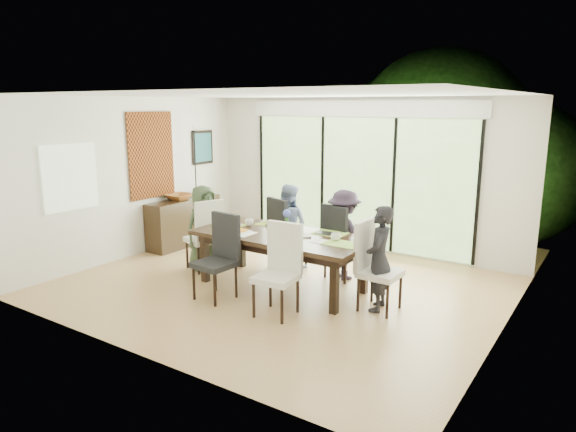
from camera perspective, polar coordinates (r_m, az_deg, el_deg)
The scene contains 62 objects.
floor at distance 7.46m, azimuth -1.07°, elevation -7.90°, with size 6.00×5.00×0.01m, color #996B3D.
ceiling at distance 7.00m, azimuth -1.16°, elevation 13.38°, with size 6.00×5.00×0.01m, color white.
wall_back at distance 9.26m, azimuth 7.79°, elevation 4.61°, with size 6.00×0.02×2.70m, color silver.
wall_front at distance 5.29m, azimuth -16.80°, elevation -1.61°, with size 6.00×0.02×2.70m, color beige.
wall_left at distance 9.14m, azimuth -16.86°, elevation 4.09°, with size 0.02×5.00×2.70m, color silver.
wall_right at distance 5.97m, azimuth 23.40°, elevation -0.56°, with size 0.02×5.00×2.70m, color beige.
glass_doors at distance 9.25m, azimuth 7.65°, elevation 3.66°, with size 4.20×0.02×2.30m, color #598C3F.
blinds_header at distance 9.13m, azimuth 7.86°, elevation 11.74°, with size 4.40×0.06×0.28m, color white.
mullion_a at distance 10.32m, azimuth -2.93°, elevation 4.65°, with size 0.05×0.04×2.30m, color black.
mullion_b at distance 9.56m, azimuth 3.85°, elevation 4.02°, with size 0.05×0.04×2.30m, color black.
mullion_c at distance 8.96m, azimuth 11.65°, elevation 3.24°, with size 0.05×0.04×2.30m, color black.
mullion_d at distance 8.54m, azimuth 20.38°, elevation 2.28°, with size 0.05×0.04×2.30m, color black.
side_window at distance 8.39m, azimuth -23.05°, elevation 3.98°, with size 0.02×0.90×1.00m, color #8CAD7F.
deck at distance 10.33m, azimuth 9.73°, elevation -2.59°, with size 6.00×1.80×0.10m, color brown.
rail_top at distance 10.92m, azimuth 11.55°, elevation 1.38°, with size 6.00×0.08×0.06m, color brown.
foliage_left at distance 12.44m, azimuth 5.76°, elevation 7.03°, with size 3.20×3.20×3.20m, color #14380F.
foliage_mid at distance 12.13m, azimuth 16.48°, elevation 8.16°, with size 4.00×4.00×4.00m, color #14380F.
foliage_right at distance 10.98m, azimuth 24.04°, elevation 4.38°, with size 2.80×2.80×2.80m, color #14380F.
foliage_far at distance 13.12m, azimuth 13.16°, elevation 7.83°, with size 3.60×3.60×3.60m, color #14380F.
table_top at distance 7.23m, azimuth -0.67°, elevation -2.26°, with size 2.52×1.15×0.06m, color black.
table_apron at distance 7.26m, azimuth -0.67°, elevation -2.98°, with size 2.31×0.94×0.10m, color black.
table_leg_fl at distance 7.67m, azimuth -9.20°, elevation -4.62°, with size 0.09×0.09×0.72m, color black.
table_leg_fr at distance 6.46m, azimuth 5.17°, elevation -7.77°, with size 0.09×0.09×0.72m, color black.
table_leg_bl at distance 8.29m, azimuth -5.17°, elevation -3.22°, with size 0.09×0.09×0.72m, color black.
table_leg_br at distance 7.19m, azimuth 8.46°, elevation -5.75°, with size 0.09×0.09×0.72m, color black.
chair_left_end at distance 8.19m, azimuth -9.38°, elevation -1.97°, with size 0.48×0.48×1.15m, color silver, non-canonical shape.
chair_right_end at distance 6.59m, azimuth 10.23°, elevation -5.54°, with size 0.48×0.48×1.15m, color silver, non-canonical shape.
chair_far_left at distance 8.20m, azimuth 0.07°, elevation -1.78°, with size 0.48×0.48×1.15m, color black, non-canonical shape.
chair_far_right at distance 7.71m, azimuth 6.29°, elevation -2.77°, with size 0.48×0.48×1.15m, color black, non-canonical shape.
chair_near_left at distance 6.92m, azimuth -8.19°, elevation -4.60°, with size 0.48×0.48×1.15m, color black, non-canonical shape.
chair_near_right at distance 6.32m, azimuth -1.37°, elevation -6.11°, with size 0.48×0.48×1.15m, color silver, non-canonical shape.
person_left_end at distance 8.15m, azimuth -9.30°, elevation -1.31°, with size 0.63×0.40×1.35m, color #36452E.
person_right_end at distance 6.57m, azimuth 10.10°, elevation -4.69°, with size 0.63×0.40×1.35m, color black.
person_far_left at distance 8.16m, azimuth -0.00°, elevation -1.13°, with size 0.63×0.40×1.35m, color #7A8CB0.
person_far_right at distance 7.67m, azimuth 6.24°, elevation -2.08°, with size 0.63×0.40×1.35m, color #281E2D.
placemat_left at distance 7.78m, azimuth -6.47°, elevation -1.02°, with size 0.46×0.34×0.01m, color #8FA139.
placemat_right at distance 6.75m, azimuth 6.02°, elevation -3.08°, with size 0.46×0.34×0.01m, color #85B641.
placemat_far_l at distance 7.79m, azimuth -1.75°, elevation -0.93°, with size 0.46×0.34×0.01m, color #93AB3D.
placemat_far_r at distance 7.27m, azimuth 4.69°, elevation -1.93°, with size 0.46×0.34×0.01m, color #8DB842.
placemat_paper at distance 7.31m, azimuth -5.57°, elevation -1.88°, with size 0.46×0.34×0.01m, color white.
tablet_far_l at distance 7.69m, azimuth -1.36°, elevation -1.03°, with size 0.27×0.19×0.01m, color black.
tablet_far_r at distance 7.25m, azimuth 4.16°, elevation -1.89°, with size 0.25×0.18×0.01m, color black.
papers at distance 6.82m, azimuth 3.96°, elevation -2.89°, with size 0.31×0.23×0.00m, color white.
platter_base at distance 7.31m, azimuth -5.57°, elevation -1.76°, with size 0.27×0.27×0.03m, color white.
platter_snacks at distance 7.30m, azimuth -5.57°, elevation -1.61°, with size 0.21×0.21×0.01m, color orange.
vase at distance 7.22m, azimuth -0.12°, elevation -1.50°, with size 0.08×0.08×0.13m, color silver.
hyacinth_stems at distance 7.19m, azimuth -0.12°, elevation -0.53°, with size 0.04×0.04×0.17m, color #337226.
hyacinth_blooms at distance 7.17m, azimuth -0.12°, elevation 0.29°, with size 0.12×0.12×0.12m, color #4F5DC6.
laptop at distance 7.64m, azimuth -6.37°, elevation -1.19°, with size 0.35×0.22×0.03m, color silver.
cup_a at distance 7.73m, azimuth -4.34°, elevation -0.71°, with size 0.13×0.13×0.10m, color white.
cup_b at distance 7.05m, azimuth -0.12°, elevation -1.97°, with size 0.10×0.10×0.10m, color white.
cup_c at distance 6.89m, azimuth 5.31°, elevation -2.34°, with size 0.13×0.13×0.10m, color white.
book at distance 7.13m, azimuth 1.22°, elevation -2.13°, with size 0.17×0.23×0.02m, color white.
sideboard at distance 9.73m, azimuth -11.47°, elevation -0.66°, with size 0.43×1.54×0.86m, color black.
bowl at distance 9.56m, azimuth -12.01°, elevation 2.08°, with size 0.46×0.46×0.11m, color brown.
candlestick_base at distance 9.88m, azimuth -10.15°, elevation 2.27°, with size 0.10×0.10×0.04m, color black.
candlestick_shaft at distance 9.80m, azimuth -10.28°, elevation 5.76°, with size 0.02×0.02×1.20m, color black.
candlestick_pan at distance 9.75m, azimuth -10.42°, elevation 9.23°, with size 0.10×0.10×0.03m, color black.
candle at distance 9.75m, azimuth -10.43°, elevation 9.57°, with size 0.03×0.03×0.10m, color silver.
tapestry at distance 9.33m, azimuth -14.94°, elevation 6.53°, with size 0.02×1.00×1.50m, color #903E15.
art_frame at distance 10.23m, azimuth -9.48°, elevation 7.53°, with size 0.03×0.55×0.65m, color black.
art_canvas at distance 10.22m, azimuth -9.40°, elevation 7.53°, with size 0.01×0.45×0.55m, color #1B4D57.
Camera 1 is at (3.99, -5.76, 2.58)m, focal length 32.00 mm.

